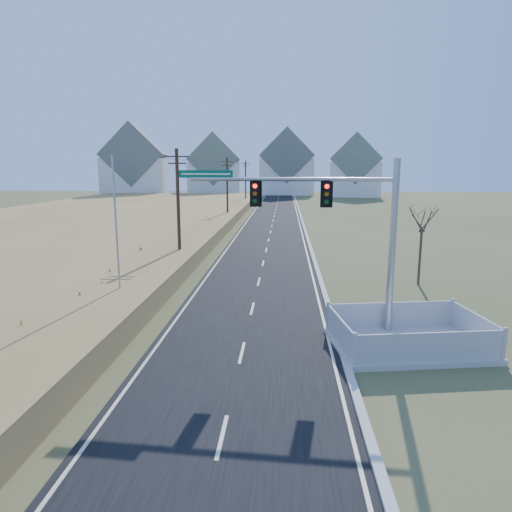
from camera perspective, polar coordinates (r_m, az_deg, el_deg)
The scene contains 16 objects.
ground at distance 21.14m, azimuth -1.26°, elevation -10.01°, with size 260.00×260.00×0.00m, color #454E26.
road at distance 70.09m, azimuth 2.25°, elevation 4.79°, with size 8.00×180.00×0.06m, color black.
curb at distance 70.10m, azimuth 5.65°, elevation 4.80°, with size 0.30×180.00×0.18m, color #B2AFA8.
reed_marsh at distance 65.33m, azimuth -19.60°, elevation 4.26°, with size 38.00×110.00×1.30m, color tan.
utility_pole_near at distance 35.74m, azimuth -9.70°, elevation 6.19°, with size 1.80×0.26×9.00m.
utility_pole_mid at distance 65.24m, azimuth -3.61°, elevation 8.42°, with size 1.80×0.26×9.00m.
utility_pole_far at distance 95.06m, azimuth -1.31°, elevation 9.23°, with size 1.80×0.26×9.00m.
condo_nw at distance 126.08m, azimuth -14.96°, elevation 10.67°, with size 17.69×13.38×19.05m.
condo_nnw at distance 129.17m, azimuth -5.21°, elevation 10.65°, with size 14.93×11.17×17.03m.
condo_n at distance 131.66m, azimuth 3.86°, elevation 10.97°, with size 15.27×10.20×18.54m.
condo_ne at distance 125.01m, azimuth 12.28°, elevation 10.39°, with size 14.12×10.51×16.52m.
traffic_signal_mast at distance 20.82m, azimuth 11.56°, elevation 3.17°, with size 10.01×1.01×7.97m.
fence_enclosure at distance 20.80m, azimuth 18.43°, elevation -10.12°, with size 6.84×5.20×1.43m.
open_sign at distance 22.72m, azimuth 16.96°, elevation -7.97°, with size 0.57×0.16×0.71m.
flagpole at distance 24.87m, azimuth -16.92°, elevation 0.56°, with size 0.37×0.37×8.21m.
bare_tree at distance 31.29m, azimuth 20.11°, elevation 4.53°, with size 2.07×2.07×5.48m.
Camera 1 is at (1.72, -19.66, 7.57)m, focal length 32.00 mm.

